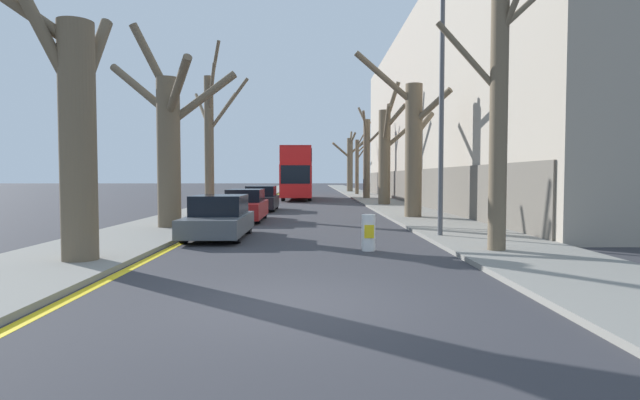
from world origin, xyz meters
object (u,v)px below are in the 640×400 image
double_decker_bus (298,171)px  parked_car_2 (261,199)px  street_tree_right_4 (358,164)px  street_tree_right_5 (350,161)px  street_tree_left_0 (73,126)px  parked_car_1 (245,206)px  street_tree_right_0 (498,96)px  street_tree_left_1 (168,140)px  street_tree_right_3 (367,156)px  street_tree_right_2 (386,150)px  street_tree_right_1 (413,145)px  parked_car_0 (219,218)px  street_tree_left_2 (210,136)px  lamp_post (439,87)px  traffic_bollard (368,233)px

double_decker_bus → parked_car_2: (-1.74, -14.85, -1.86)m
street_tree_right_4 → street_tree_right_5: 10.12m
street_tree_left_0 → parked_car_2: (2.27, 18.43, -2.44)m
parked_car_1 → street_tree_right_0: bearing=-52.1°
street_tree_right_4 → street_tree_left_1: bearing=-105.9°
street_tree_right_4 → parked_car_2: 26.92m
street_tree_right_3 → double_decker_bus: (-6.15, 0.18, -1.32)m
street_tree_right_5 → parked_car_1: (-8.02, -42.61, -3.40)m
street_tree_left_1 → street_tree_right_2: 18.76m
street_tree_right_1 → parked_car_0: (-7.80, -7.16, -2.86)m
street_tree_right_2 → parked_car_1: size_ratio=1.82×
street_tree_right_2 → parked_car_1: bearing=-125.0°
street_tree_right_2 → parked_car_2: 9.91m
street_tree_left_2 → street_tree_right_5: 40.86m
street_tree_left_1 → street_tree_right_5: size_ratio=0.93×
street_tree_left_0 → street_tree_left_2: bearing=89.6°
street_tree_right_0 → street_tree_left_2: bearing=127.3°
street_tree_right_4 → lamp_post: size_ratio=0.91×
street_tree_left_1 → street_tree_right_3: (10.21, 25.57, 0.48)m
traffic_bollard → street_tree_left_2: bearing=118.6°
street_tree_left_2 → traffic_bollard: street_tree_left_2 is taller
street_tree_left_1 → parked_car_0: (2.32, -2.45, -2.73)m
street_tree_right_0 → traffic_bollard: street_tree_right_0 is taller
street_tree_left_1 → street_tree_left_2: (0.15, 6.96, 0.69)m
street_tree_right_5 → street_tree_left_1: bearing=-102.5°
street_tree_left_2 → street_tree_right_5: (10.18, 39.57, 0.01)m
street_tree_right_2 → street_tree_right_4: 20.88m
street_tree_left_0 → lamp_post: (9.37, 4.69, 1.72)m
street_tree_right_0 → parked_car_0: bearing=154.8°
street_tree_left_1 → traffic_bollard: (6.90, -5.41, -2.90)m
traffic_bollard → parked_car_1: bearing=116.2°
street_tree_right_3 → traffic_bollard: street_tree_right_3 is taller
parked_car_2 → traffic_bollard: bearing=-74.3°
street_tree_right_4 → parked_car_0: bearing=-101.7°
street_tree_right_2 → traffic_bollard: (-3.57, -20.96, -3.38)m
street_tree_left_2 → street_tree_right_2: 13.43m
street_tree_right_2 → street_tree_left_2: bearing=-140.2°
street_tree_right_2 → parked_car_0: street_tree_right_2 is taller
double_decker_bus → parked_car_1: size_ratio=2.50×
street_tree_right_2 → lamp_post: size_ratio=0.95×
street_tree_left_1 → lamp_post: 9.94m
traffic_bollard → street_tree_right_4: bearing=85.2°
street_tree_left_0 → street_tree_right_0: (10.07, 1.41, 0.93)m
street_tree_left_1 → street_tree_left_2: bearing=88.8°
traffic_bollard → street_tree_left_1: bearing=141.9°
street_tree_right_1 → parked_car_2: size_ratio=1.74×
street_tree_left_2 → street_tree_right_4: (10.25, 29.47, -0.64)m
street_tree_right_2 → lamp_post: 18.45m
street_tree_right_5 → double_decker_bus: 21.75m
street_tree_right_4 → traffic_bollard: size_ratio=8.08×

